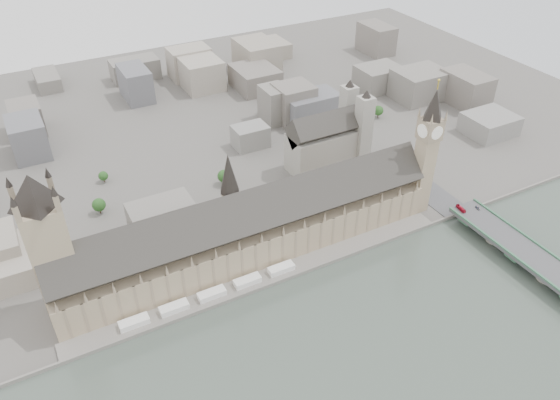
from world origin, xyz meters
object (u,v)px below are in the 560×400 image
palace_of_westminster (250,229)px  car_approach (478,208)px  westminster_abbey (329,140)px  red_bus_north (461,208)px  victoria_tower (48,241)px  elizabeth_tower (428,143)px  westminster_bridge (538,267)px

palace_of_westminster → car_approach: bearing=-14.8°
westminster_abbey → red_bus_north: westminster_abbey is taller
red_bus_north → victoria_tower: bearing=177.2°
red_bus_north → elizabeth_tower: bearing=129.1°
victoria_tower → car_approach: 297.80m
elizabeth_tower → victoria_tower: size_ratio=1.07×
palace_of_westminster → victoria_tower: size_ratio=2.65×
victoria_tower → westminster_abbey: 244.79m
elizabeth_tower → car_approach: elizabeth_tower is taller
car_approach → elizabeth_tower: bearing=144.0°
victoria_tower → car_approach: victoria_tower is taller
westminster_bridge → car_approach: 63.45m
victoria_tower → car_approach: bearing=-9.9°
palace_of_westminster → westminster_abbey: bearing=34.2°
red_bus_north → westminster_abbey: bearing=117.8°
westminster_abbey → red_bus_north: size_ratio=7.15×
elizabeth_tower → westminster_bridge: 111.81m
red_bus_north → car_approach: red_bus_north is taller
elizabeth_tower → car_approach: (30.10, -32.61, -47.16)m
victoria_tower → westminster_abbey: size_ratio=1.47×
victoria_tower → red_bus_north: bearing=-9.3°
westminster_bridge → westminster_abbey: size_ratio=4.78×
palace_of_westminster → elizabeth_tower: 142.94m
westminster_bridge → palace_of_westminster: bearing=146.5°
victoria_tower → car_approach: (290.10, -50.61, -44.27)m
victoria_tower → car_approach: size_ratio=21.33×
westminster_abbey → car_approach: bearing=-64.4°
red_bus_north → palace_of_westminster: bearing=172.3°
palace_of_westminster → westminster_bridge: bearing=-33.5°
palace_of_westminster → car_approach: (168.10, -44.31, -11.78)m
elizabeth_tower → westminster_bridge: elizabeth_tower is taller
elizabeth_tower → westminster_abbey: (-27.08, 87.00, -33.01)m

